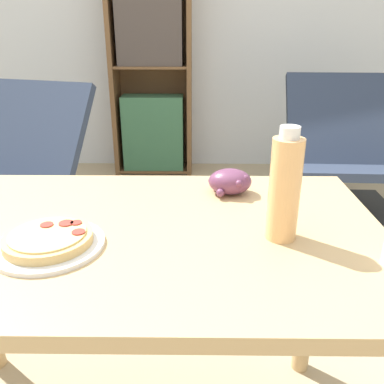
{
  "coord_description": "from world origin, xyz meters",
  "views": [
    {
      "loc": [
        0.14,
        -0.91,
        1.17
      ],
      "look_at": [
        0.13,
        0.02,
        0.79
      ],
      "focal_mm": 38.0,
      "sensor_mm": 36.0,
      "label": 1
    }
  ],
  "objects": [
    {
      "name": "wall_back",
      "position": [
        0.0,
        2.62,
        1.3
      ],
      "size": [
        8.0,
        0.05,
        2.6
      ],
      "color": "silver",
      "rests_on": "ground_plane"
    },
    {
      "name": "dining_table",
      "position": [
        -0.04,
        -0.06,
        0.62
      ],
      "size": [
        1.24,
        0.72,
        0.73
      ],
      "color": "tan",
      "rests_on": "ground_plane"
    },
    {
      "name": "pizza_on_plate",
      "position": [
        -0.18,
        -0.15,
        0.74
      ],
      "size": [
        0.24,
        0.24,
        0.04
      ],
      "color": "white",
      "rests_on": "dining_table"
    },
    {
      "name": "grape_bunch",
      "position": [
        0.23,
        0.15,
        0.76
      ],
      "size": [
        0.12,
        0.1,
        0.07
      ],
      "color": "#6B3856",
      "rests_on": "dining_table"
    },
    {
      "name": "drink_bottle",
      "position": [
        0.33,
        -0.1,
        0.85
      ],
      "size": [
        0.07,
        0.07,
        0.25
      ],
      "color": "#EFB270",
      "rests_on": "dining_table"
    },
    {
      "name": "lounge_chair_near",
      "position": [
        -0.85,
        1.12,
        0.29
      ],
      "size": [
        0.86,
        0.93,
        0.88
      ],
      "rotation": [
        0.0,
        0.0,
        -0.3
      ],
      "color": "black",
      "rests_on": "ground_plane"
    },
    {
      "name": "lounge_chair_far",
      "position": [
        1.07,
        1.52,
        0.29
      ],
      "size": [
        0.72,
        0.79,
        0.88
      ],
      "rotation": [
        0.0,
        0.0,
        -0.04
      ],
      "color": "black",
      "rests_on": "ground_plane"
    },
    {
      "name": "bookshelf",
      "position": [
        -0.22,
        2.44,
        0.79
      ],
      "size": [
        0.64,
        0.31,
        1.73
      ],
      "color": "brown",
      "rests_on": "ground_plane"
    }
  ]
}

